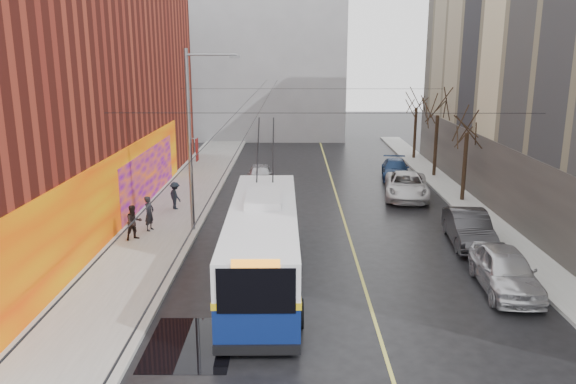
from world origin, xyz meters
name	(u,v)px	position (x,y,z in m)	size (l,w,h in m)	color
ground	(331,326)	(0.00, 0.00, 0.00)	(140.00, 140.00, 0.00)	black
sidewalk_left	(168,219)	(-8.00, 12.00, 0.07)	(4.00, 60.00, 0.15)	gray
sidewalk_right	(484,220)	(9.00, 12.00, 0.07)	(2.00, 60.00, 0.15)	gray
lane_line	(341,210)	(1.50, 14.00, 0.00)	(0.12, 50.00, 0.01)	#BFB74C
building_left	(24,87)	(-15.99, 13.99, 6.99)	(12.11, 36.00, 14.00)	#5D1A12
building_far	(249,51)	(-6.00, 44.99, 9.02)	(20.50, 12.10, 18.00)	gray
streetlight_pole	(193,137)	(-6.14, 10.00, 4.85)	(2.65, 0.60, 9.00)	slate
catenary_wires	(270,99)	(-2.54, 14.77, 6.25)	(18.00, 60.00, 0.22)	black
tree_near	(468,120)	(9.00, 16.00, 4.98)	(3.20, 3.20, 6.40)	black
tree_mid	(438,104)	(9.00, 23.00, 5.25)	(3.20, 3.20, 6.68)	black
tree_far	(417,98)	(9.00, 30.00, 5.14)	(3.20, 3.20, 6.57)	black
puddle	(191,344)	(-4.45, -1.24, 0.00)	(2.64, 3.48, 0.01)	black
pigeons_flying	(270,98)	(-2.36, 10.14, 6.70)	(4.79, 2.94, 1.01)	slate
trolleybus	(263,242)	(-2.44, 3.82, 1.61)	(3.04, 12.28, 5.79)	#0A1A52
parked_car_a	(505,270)	(6.77, 2.94, 0.81)	(1.91, 4.75, 1.62)	silver
parked_car_b	(469,228)	(7.00, 8.22, 0.79)	(1.68, 4.82, 1.59)	#29282B
parked_car_c	(407,186)	(5.80, 16.96, 0.77)	(2.57, 5.57, 1.55)	silver
parked_car_d	(395,169)	(6.10, 22.56, 0.67)	(1.89, 4.64, 1.35)	#16294E
following_car	(260,175)	(-3.50, 20.22, 0.72)	(1.70, 4.22, 1.44)	#ACACB0
pedestrian_a	(149,213)	(-8.42, 9.78, 1.02)	(0.64, 0.42, 1.75)	black
pedestrian_b	(134,222)	(-8.80, 8.36, 0.99)	(0.82, 0.64, 1.68)	black
pedestrian_c	(175,196)	(-7.94, 13.75, 0.93)	(1.01, 0.58, 1.56)	black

